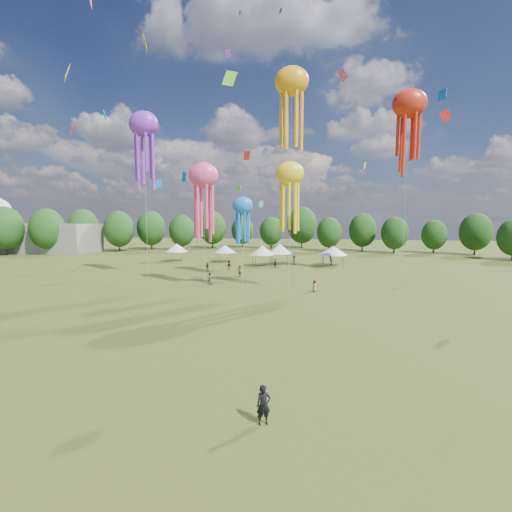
# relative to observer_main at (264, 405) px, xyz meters

# --- Properties ---
(ground) EXTENTS (300.00, 300.00, 0.00)m
(ground) POSITION_rel_observer_main_xyz_m (-6.72, 1.52, -0.92)
(ground) COLOR #384416
(ground) RESTS_ON ground
(observer_main) EXTENTS (0.79, 0.67, 1.84)m
(observer_main) POSITION_rel_observer_main_xyz_m (0.00, 0.00, 0.00)
(observer_main) COLOR black
(observer_main) RESTS_ON ground
(spectator_near) EXTENTS (0.96, 0.81, 1.73)m
(spectator_near) POSITION_rel_observer_main_xyz_m (-12.48, 32.80, -0.05)
(spectator_near) COLOR gray
(spectator_near) RESTS_ON ground
(spectators_far) EXTENTS (23.11, 28.88, 1.92)m
(spectators_far) POSITION_rel_observer_main_xyz_m (-4.82, 49.69, -0.05)
(spectators_far) COLOR gray
(spectators_far) RESTS_ON ground
(festival_tents) EXTENTS (39.21, 10.19, 4.28)m
(festival_tents) POSITION_rel_observer_main_xyz_m (-9.04, 57.41, 2.17)
(festival_tents) COLOR #47474C
(festival_tents) RESTS_ON ground
(show_kites) EXTENTS (45.87, 17.70, 29.88)m
(show_kites) POSITION_rel_observer_main_xyz_m (-2.52, 37.78, 19.90)
(show_kites) COLOR #FA4983
(show_kites) RESTS_ON ground
(small_kites) EXTENTS (62.70, 49.20, 45.65)m
(small_kites) POSITION_rel_observer_main_xyz_m (-8.01, 44.11, 28.21)
(small_kites) COLOR #FA4983
(small_kites) RESTS_ON ground
(treeline) EXTENTS (201.57, 95.24, 13.43)m
(treeline) POSITION_rel_observer_main_xyz_m (-10.58, 64.03, 5.62)
(treeline) COLOR #38281C
(treeline) RESTS_ON ground
(hangar) EXTENTS (40.00, 12.00, 8.00)m
(hangar) POSITION_rel_observer_main_xyz_m (-78.72, 73.52, 3.08)
(hangar) COLOR gray
(hangar) RESTS_ON ground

